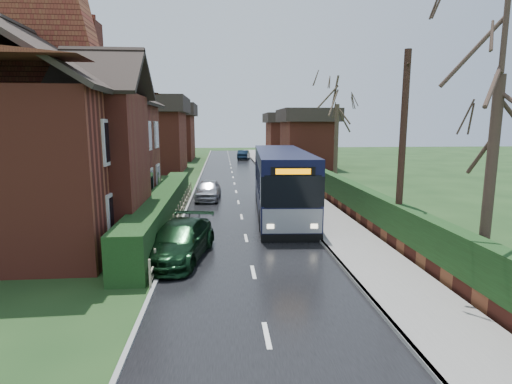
{
  "coord_description": "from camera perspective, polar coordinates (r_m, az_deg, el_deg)",
  "views": [
    {
      "loc": [
        -0.96,
        -14.46,
        4.81
      ],
      "look_at": [
        0.53,
        3.26,
        1.8
      ],
      "focal_mm": 28.0,
      "sensor_mm": 36.0,
      "label": 1
    }
  ],
  "objects": [
    {
      "name": "ground",
      "position": [
        15.27,
        -0.98,
        -8.76
      ],
      "size": [
        140.0,
        140.0,
        0.0
      ],
      "primitive_type": "plane",
      "color": "#2D4D21",
      "rests_on": "ground"
    },
    {
      "name": "road",
      "position": [
        24.94,
        -2.53,
        -1.49
      ],
      "size": [
        6.0,
        100.0,
        0.02
      ],
      "primitive_type": "cube",
      "color": "black",
      "rests_on": "ground"
    },
    {
      "name": "pavement",
      "position": [
        25.45,
        7.08,
        -1.19
      ],
      "size": [
        2.5,
        100.0,
        0.14
      ],
      "primitive_type": "cube",
      "color": "slate",
      "rests_on": "ground"
    },
    {
      "name": "kerb_right",
      "position": [
        25.23,
        4.41,
        -1.24
      ],
      "size": [
        0.12,
        100.0,
        0.14
      ],
      "primitive_type": "cube",
      "color": "gray",
      "rests_on": "ground"
    },
    {
      "name": "kerb_left",
      "position": [
        25.0,
        -9.53,
        -1.49
      ],
      "size": [
        0.12,
        100.0,
        0.1
      ],
      "primitive_type": "cube",
      "color": "gray",
      "rests_on": "ground"
    },
    {
      "name": "front_hedge",
      "position": [
        20.08,
        -13.15,
        -2.16
      ],
      "size": [
        1.2,
        16.0,
        1.6
      ],
      "primitive_type": "cube",
      "color": "black",
      "rests_on": "ground"
    },
    {
      "name": "picket_fence",
      "position": [
        20.06,
        -10.99,
        -3.12
      ],
      "size": [
        0.1,
        16.0,
        0.9
      ],
      "primitive_type": null,
      "color": "gray",
      "rests_on": "ground"
    },
    {
      "name": "right_wall_hedge",
      "position": [
        25.66,
        10.51,
        0.96
      ],
      "size": [
        0.6,
        50.0,
        1.8
      ],
      "color": "maroon",
      "rests_on": "ground"
    },
    {
      "name": "brick_house",
      "position": [
        20.75,
        -27.07,
        7.37
      ],
      "size": [
        9.3,
        14.6,
        10.3
      ],
      "color": "maroon",
      "rests_on": "ground"
    },
    {
      "name": "bus",
      "position": [
        21.67,
        3.61,
        1.34
      ],
      "size": [
        3.28,
        11.42,
        3.43
      ],
      "rotation": [
        0.0,
        0.0,
        -0.06
      ],
      "color": "black",
      "rests_on": "ground"
    },
    {
      "name": "car_silver",
      "position": [
        25.98,
        -6.84,
        0.31
      ],
      "size": [
        1.75,
        3.85,
        1.28
      ],
      "primitive_type": "imported",
      "rotation": [
        0.0,
        0.0,
        -0.06
      ],
      "color": "#BDBCC2",
      "rests_on": "ground"
    },
    {
      "name": "car_green",
      "position": [
        14.78,
        -10.92,
        -6.86
      ],
      "size": [
        2.74,
        4.85,
        1.33
      ],
      "primitive_type": "imported",
      "rotation": [
        0.0,
        0.0,
        -0.2
      ],
      "color": "black",
      "rests_on": "ground"
    },
    {
      "name": "car_distant",
      "position": [
        55.49,
        -1.76,
        5.32
      ],
      "size": [
        2.01,
        4.16,
        1.31
      ],
      "primitive_type": "imported",
      "rotation": [
        0.0,
        0.0,
        2.98
      ],
      "color": "black",
      "rests_on": "ground"
    },
    {
      "name": "bus_stop_sign",
      "position": [
        17.89,
        8.69,
        -0.09
      ],
      "size": [
        0.21,
        0.41,
        2.78
      ],
      "rotation": [
        0.0,
        0.0,
        -0.37
      ],
      "color": "slate",
      "rests_on": "ground"
    },
    {
      "name": "telegraph_pole",
      "position": [
        16.08,
        20.14,
        5.43
      ],
      "size": [
        0.41,
        0.94,
        7.51
      ],
      "rotation": [
        0.0,
        0.0,
        -0.35
      ],
      "color": "black",
      "rests_on": "ground"
    },
    {
      "name": "tree_right_near",
      "position": [
        12.96,
        31.73,
        15.97
      ],
      "size": [
        4.07,
        4.07,
        8.78
      ],
      "color": "#36271F",
      "rests_on": "ground"
    },
    {
      "name": "tree_right_far",
      "position": [
        33.88,
        11.59,
        12.94
      ],
      "size": [
        4.77,
        4.77,
        9.22
      ],
      "color": "#3E3124",
      "rests_on": "ground"
    },
    {
      "name": "tree_house_side",
      "position": [
        33.77,
        -23.32,
        12.03
      ],
      "size": [
        3.94,
        3.94,
        8.95
      ],
      "color": "#3D2F24",
      "rests_on": "ground"
    }
  ]
}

